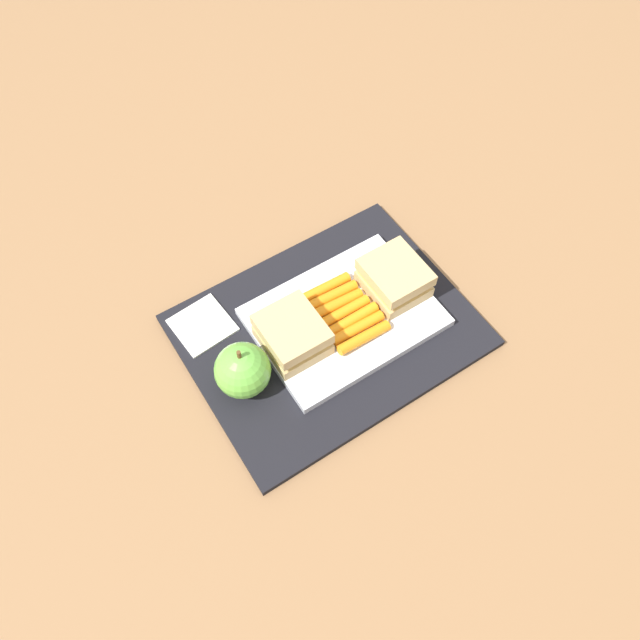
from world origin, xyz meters
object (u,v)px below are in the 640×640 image
sandwich_half_right (292,334)px  paper_napkin (202,325)px  apple (243,370)px  food_tray (344,317)px  sandwich_half_left (394,278)px  carrot_sticks_bundle (344,312)px

sandwich_half_right → paper_napkin: bearing=-48.4°
apple → paper_napkin: size_ratio=1.13×
food_tray → apple: size_ratio=2.90×
sandwich_half_right → paper_napkin: 0.13m
sandwich_half_left → paper_napkin: sandwich_half_left is taller
apple → sandwich_half_right: bearing=-172.5°
food_tray → sandwich_half_right: 0.08m
carrot_sticks_bundle → apple: 0.15m
food_tray → apple: 0.16m
paper_napkin → carrot_sticks_bundle: bearing=149.8°
carrot_sticks_bundle → paper_napkin: size_ratio=1.48×
sandwich_half_left → apple: (0.23, 0.01, 0.00)m
sandwich_half_left → carrot_sticks_bundle: size_ratio=0.77×
food_tray → carrot_sticks_bundle: carrot_sticks_bundle is taller
carrot_sticks_bundle → sandwich_half_left: bearing=-179.8°
food_tray → carrot_sticks_bundle: size_ratio=2.22×
sandwich_half_left → carrot_sticks_bundle: sandwich_half_left is taller
sandwich_half_right → apple: apple is taller
food_tray → paper_napkin: food_tray is taller
sandwich_half_left → carrot_sticks_bundle: (0.08, 0.00, -0.02)m
sandwich_half_left → apple: bearing=2.5°
food_tray → sandwich_half_left: (-0.08, 0.00, 0.03)m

